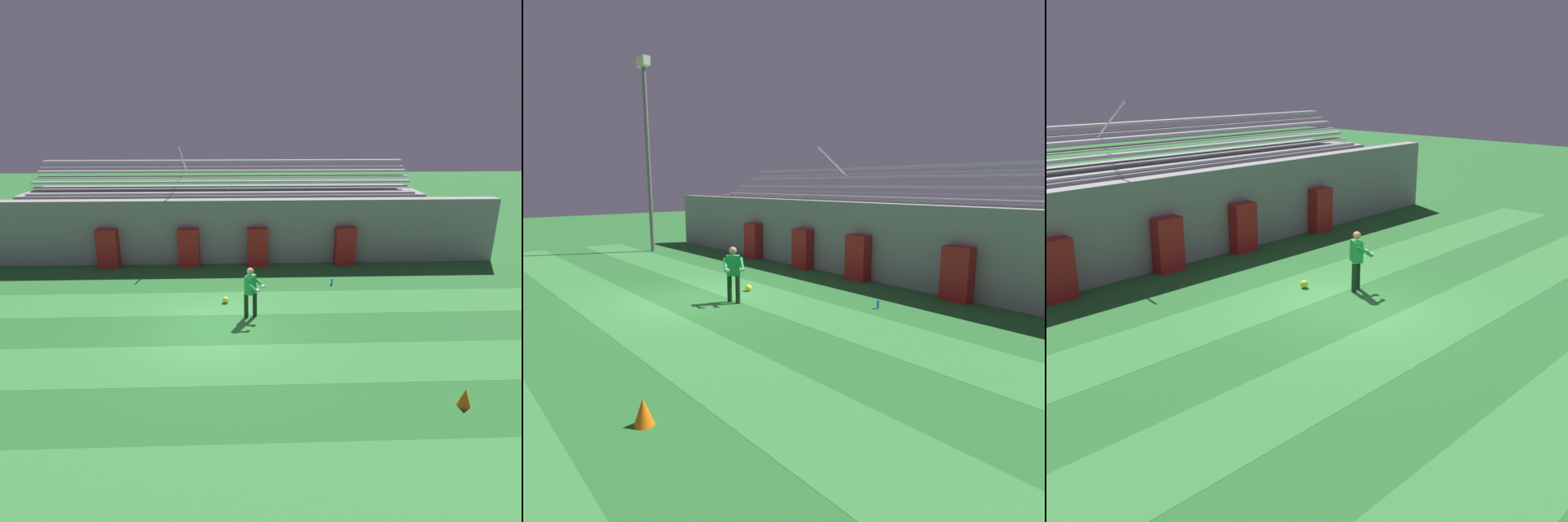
# 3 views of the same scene
# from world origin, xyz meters

# --- Properties ---
(ground_plane) EXTENTS (80.00, 80.00, 0.00)m
(ground_plane) POSITION_xyz_m (0.00, 0.00, 0.00)
(ground_plane) COLOR #286B2D
(turf_stripe_near) EXTENTS (28.00, 1.98, 0.01)m
(turf_stripe_near) POSITION_xyz_m (0.00, -6.00, 0.00)
(turf_stripe_near) COLOR #38843D
(turf_stripe_near) RESTS_ON ground
(turf_stripe_mid) EXTENTS (28.00, 1.98, 0.01)m
(turf_stripe_mid) POSITION_xyz_m (0.00, -2.05, 0.00)
(turf_stripe_mid) COLOR #38843D
(turf_stripe_mid) RESTS_ON ground
(turf_stripe_far) EXTENTS (28.00, 1.98, 0.01)m
(turf_stripe_far) POSITION_xyz_m (0.00, 1.90, 0.00)
(turf_stripe_far) COLOR #38843D
(turf_stripe_far) RESTS_ON ground
(back_wall) EXTENTS (24.00, 0.60, 2.80)m
(back_wall) POSITION_xyz_m (0.00, 6.50, 1.40)
(back_wall) COLOR gray
(back_wall) RESTS_ON ground
(padding_pillar_gate_left) EXTENTS (0.88, 0.44, 1.66)m
(padding_pillar_gate_left) POSITION_xyz_m (-1.48, 5.95, 0.83)
(padding_pillar_gate_left) COLOR #B21E1E
(padding_pillar_gate_left) RESTS_ON ground
(padding_pillar_gate_right) EXTENTS (0.88, 0.44, 1.66)m
(padding_pillar_gate_right) POSITION_xyz_m (1.48, 5.95, 0.83)
(padding_pillar_gate_right) COLOR #B21E1E
(padding_pillar_gate_right) RESTS_ON ground
(padding_pillar_far_left) EXTENTS (0.88, 0.44, 1.66)m
(padding_pillar_far_left) POSITION_xyz_m (-4.90, 5.95, 0.83)
(padding_pillar_far_left) COLOR #B21E1E
(padding_pillar_far_left) RESTS_ON ground
(padding_pillar_far_right) EXTENTS (0.88, 0.44, 1.66)m
(padding_pillar_far_right) POSITION_xyz_m (5.29, 5.95, 0.83)
(padding_pillar_far_right) COLOR #B21E1E
(padding_pillar_far_right) RESTS_ON ground
(bleacher_stand) EXTENTS (18.00, 3.35, 5.03)m
(bleacher_stand) POSITION_xyz_m (-0.00, 8.49, 1.50)
(bleacher_stand) COLOR gray
(bleacher_stand) RESTS_ON ground
(goalkeeper) EXTENTS (0.70, 0.73, 1.67)m
(goalkeeper) POSITION_xyz_m (1.12, 0.78, 0.95)
(goalkeeper) COLOR #143319
(goalkeeper) RESTS_ON ground
(soccer_ball) EXTENTS (0.22, 0.22, 0.22)m
(soccer_ball) POSITION_xyz_m (0.25, 1.94, 0.11)
(soccer_ball) COLOR yellow
(soccer_ball) RESTS_ON ground
(traffic_cone) EXTENTS (0.30, 0.30, 0.42)m
(traffic_cone) POSITION_xyz_m (5.80, -3.97, 0.21)
(traffic_cone) COLOR orange
(traffic_cone) RESTS_ON ground
(water_bottle) EXTENTS (0.07, 0.07, 0.24)m
(water_bottle) POSITION_xyz_m (4.27, 3.53, 0.12)
(water_bottle) COLOR #1E8CD8
(water_bottle) RESTS_ON ground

